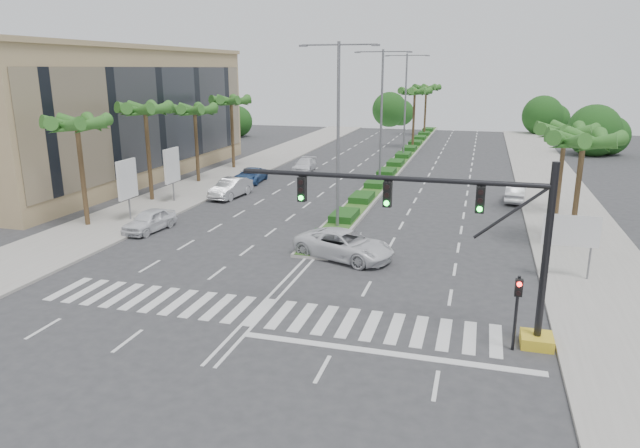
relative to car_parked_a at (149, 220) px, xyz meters
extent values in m
plane|color=#333335|center=(11.80, -10.15, -0.72)|extent=(160.00, 160.00, 0.00)
cube|color=gray|center=(27.00, 9.85, -0.65)|extent=(6.00, 120.00, 0.15)
cube|color=gray|center=(-3.40, 9.85, -0.65)|extent=(6.00, 120.00, 0.15)
cube|color=gray|center=(11.80, 34.85, -0.62)|extent=(2.20, 75.00, 0.20)
cube|color=#375D20|center=(11.80, 34.85, -0.50)|extent=(1.80, 75.00, 0.04)
cube|color=tan|center=(-14.20, 15.85, 5.28)|extent=(12.00, 36.00, 12.00)
cube|color=gold|center=(23.30, -10.15, -0.50)|extent=(1.20, 1.20, 0.45)
cylinder|color=black|center=(23.30, -10.15, 2.98)|extent=(0.28, 0.28, 7.00)
cylinder|color=black|center=(17.30, -10.15, 5.58)|extent=(12.00, 0.20, 0.20)
cylinder|color=black|center=(21.90, -10.15, 4.48)|extent=(2.53, 0.12, 2.15)
cube|color=black|center=(20.80, -10.15, 4.93)|extent=(0.32, 0.24, 1.00)
cylinder|color=#19E533|center=(20.80, -10.29, 4.61)|extent=(0.20, 0.06, 0.20)
cube|color=black|center=(17.30, -10.15, 4.93)|extent=(0.32, 0.24, 1.00)
cylinder|color=#19E533|center=(17.30, -10.29, 4.61)|extent=(0.20, 0.06, 0.20)
cube|color=black|center=(13.80, -10.15, 4.93)|extent=(0.32, 0.24, 1.00)
cylinder|color=#19E533|center=(13.80, -10.29, 4.61)|extent=(0.20, 0.06, 0.20)
cylinder|color=black|center=(22.40, -10.75, 0.78)|extent=(0.12, 0.12, 3.00)
cube|color=black|center=(22.40, -10.90, 1.88)|extent=(0.28, 0.22, 0.65)
cylinder|color=red|center=(22.40, -11.03, 2.06)|extent=(0.18, 0.05, 0.18)
cylinder|color=slate|center=(24.30, -2.15, 0.68)|extent=(0.10, 0.10, 2.80)
cylinder|color=slate|center=(26.30, -2.15, 0.68)|extent=(0.10, 0.10, 2.80)
cube|color=#0C6638|center=(25.30, -2.15, 1.88)|extent=(2.60, 0.08, 1.50)
cube|color=white|center=(25.30, -2.20, 1.88)|extent=(2.70, 0.02, 1.60)
cylinder|color=slate|center=(-2.70, 1.85, 0.68)|extent=(0.12, 0.12, 2.80)
cube|color=white|center=(-2.70, 1.85, 2.28)|extent=(0.18, 2.10, 2.70)
cube|color=#D8594C|center=(-2.70, 1.85, 2.28)|extent=(0.12, 2.00, 2.60)
cylinder|color=slate|center=(-2.70, 7.85, 0.68)|extent=(0.12, 0.12, 2.80)
cube|color=white|center=(-2.70, 7.85, 2.28)|extent=(0.18, 2.10, 2.70)
cube|color=#D8594C|center=(-2.70, 7.85, 2.28)|extent=(0.12, 2.00, 2.60)
cylinder|color=brown|center=(-4.70, -0.15, 2.78)|extent=(0.32, 0.32, 7.00)
sphere|color=brown|center=(-4.70, -0.15, 6.18)|extent=(0.70, 0.70, 0.70)
cone|color=#1E5F22|center=(-3.60, -0.15, 6.08)|extent=(0.90, 3.62, 1.50)
cone|color=#1E5F22|center=(-4.01, 0.71, 6.08)|extent=(3.39, 2.96, 1.50)
cone|color=#1E5F22|center=(-4.94, 0.93, 6.08)|extent=(3.73, 1.68, 1.50)
cone|color=#1E5F22|center=(-5.69, 0.33, 6.08)|extent=(2.38, 3.65, 1.50)
cone|color=#1E5F22|center=(-5.69, -0.62, 6.08)|extent=(2.38, 3.65, 1.50)
cone|color=#1E5F22|center=(-4.94, -1.22, 6.08)|extent=(3.73, 1.68, 1.50)
cone|color=#1E5F22|center=(-4.01, -1.01, 6.08)|extent=(3.39, 2.96, 1.50)
cylinder|color=brown|center=(-4.70, 7.85, 2.98)|extent=(0.32, 0.32, 7.40)
sphere|color=brown|center=(-4.70, 7.85, 6.58)|extent=(0.70, 0.70, 0.70)
cone|color=#1E5F22|center=(-3.60, 7.85, 6.48)|extent=(0.90, 3.62, 1.50)
cone|color=#1E5F22|center=(-4.01, 8.71, 6.48)|extent=(3.39, 2.96, 1.50)
cone|color=#1E5F22|center=(-4.94, 8.93, 6.48)|extent=(3.73, 1.68, 1.50)
cone|color=#1E5F22|center=(-5.69, 8.33, 6.48)|extent=(2.38, 3.65, 1.50)
cone|color=#1E5F22|center=(-5.69, 7.38, 6.48)|extent=(2.38, 3.65, 1.50)
cone|color=#1E5F22|center=(-4.94, 6.78, 6.48)|extent=(3.73, 1.68, 1.50)
cone|color=#1E5F22|center=(-4.01, 6.99, 6.48)|extent=(3.39, 2.96, 1.50)
cylinder|color=brown|center=(-4.70, 15.85, 2.68)|extent=(0.32, 0.32, 6.80)
sphere|color=brown|center=(-4.70, 15.85, 5.98)|extent=(0.70, 0.70, 0.70)
cone|color=#1E5F22|center=(-3.60, 15.85, 5.88)|extent=(0.90, 3.62, 1.50)
cone|color=#1E5F22|center=(-4.01, 16.71, 5.88)|extent=(3.39, 2.96, 1.50)
cone|color=#1E5F22|center=(-4.94, 16.93, 5.88)|extent=(3.73, 1.68, 1.50)
cone|color=#1E5F22|center=(-5.69, 16.33, 5.88)|extent=(2.38, 3.65, 1.50)
cone|color=#1E5F22|center=(-5.69, 15.38, 5.88)|extent=(2.38, 3.65, 1.50)
cone|color=#1E5F22|center=(-4.94, 14.78, 5.88)|extent=(3.73, 1.68, 1.50)
cone|color=#1E5F22|center=(-4.01, 14.99, 5.88)|extent=(3.39, 2.96, 1.50)
cylinder|color=brown|center=(-4.70, 23.85, 2.88)|extent=(0.32, 0.32, 7.20)
sphere|color=brown|center=(-4.70, 23.85, 6.38)|extent=(0.70, 0.70, 0.70)
cone|color=#1E5F22|center=(-3.60, 23.85, 6.28)|extent=(0.90, 3.62, 1.50)
cone|color=#1E5F22|center=(-4.01, 24.71, 6.28)|extent=(3.39, 2.96, 1.50)
cone|color=#1E5F22|center=(-4.94, 24.93, 6.28)|extent=(3.73, 1.68, 1.50)
cone|color=#1E5F22|center=(-5.69, 24.33, 6.28)|extent=(2.38, 3.65, 1.50)
cone|color=#1E5F22|center=(-5.69, 23.38, 6.28)|extent=(2.38, 3.65, 1.50)
cone|color=#1E5F22|center=(-4.94, 22.78, 6.28)|extent=(3.73, 1.68, 1.50)
cone|color=#1E5F22|center=(-4.01, 22.99, 6.28)|extent=(3.39, 2.96, 1.50)
cylinder|color=brown|center=(26.30, 3.85, 2.53)|extent=(0.32, 0.32, 6.50)
sphere|color=brown|center=(26.30, 3.85, 5.68)|extent=(0.70, 0.70, 0.70)
cone|color=#1E5F22|center=(27.40, 3.85, 5.58)|extent=(0.90, 3.62, 1.50)
cone|color=#1E5F22|center=(26.99, 4.71, 5.58)|extent=(3.39, 2.96, 1.50)
cone|color=#1E5F22|center=(26.06, 4.93, 5.58)|extent=(3.73, 1.68, 1.50)
cone|color=#1E5F22|center=(25.31, 4.33, 5.58)|extent=(2.38, 3.65, 1.50)
cone|color=#1E5F22|center=(25.31, 3.38, 5.58)|extent=(2.38, 3.65, 1.50)
cone|color=#1E5F22|center=(26.06, 2.78, 5.58)|extent=(3.73, 1.68, 1.50)
cone|color=#1E5F22|center=(26.99, 2.99, 5.58)|extent=(3.39, 2.96, 1.50)
cylinder|color=brown|center=(26.30, 11.85, 2.38)|extent=(0.32, 0.32, 6.20)
sphere|color=brown|center=(26.30, 11.85, 5.38)|extent=(0.70, 0.70, 0.70)
cone|color=#1E5F22|center=(27.40, 11.85, 5.28)|extent=(0.90, 3.62, 1.50)
cone|color=#1E5F22|center=(26.99, 12.71, 5.28)|extent=(3.39, 2.96, 1.50)
cone|color=#1E5F22|center=(26.06, 12.93, 5.28)|extent=(3.73, 1.68, 1.50)
cone|color=#1E5F22|center=(25.31, 12.33, 5.28)|extent=(2.38, 3.65, 1.50)
cone|color=#1E5F22|center=(25.31, 11.38, 5.28)|extent=(2.38, 3.65, 1.50)
cone|color=#1E5F22|center=(26.06, 10.78, 5.28)|extent=(3.73, 1.68, 1.50)
cone|color=#1E5F22|center=(26.99, 10.99, 5.28)|extent=(3.39, 2.96, 1.50)
cylinder|color=brown|center=(11.80, 44.85, 3.03)|extent=(0.32, 0.32, 7.50)
sphere|color=brown|center=(11.80, 44.85, 6.68)|extent=(0.70, 0.70, 0.70)
cone|color=#1E5F22|center=(12.90, 44.85, 6.58)|extent=(0.90, 3.62, 1.50)
cone|color=#1E5F22|center=(12.49, 45.71, 6.58)|extent=(3.39, 2.96, 1.50)
cone|color=#1E5F22|center=(11.56, 45.93, 6.58)|extent=(3.73, 1.68, 1.50)
cone|color=#1E5F22|center=(10.81, 45.33, 6.58)|extent=(2.38, 3.65, 1.50)
cone|color=#1E5F22|center=(10.81, 44.38, 6.58)|extent=(2.38, 3.65, 1.50)
cone|color=#1E5F22|center=(11.56, 43.78, 6.58)|extent=(3.73, 1.68, 1.50)
cone|color=#1E5F22|center=(12.49, 43.99, 6.58)|extent=(3.39, 2.96, 1.50)
cylinder|color=brown|center=(11.80, 59.85, 3.03)|extent=(0.32, 0.32, 7.50)
sphere|color=brown|center=(11.80, 59.85, 6.68)|extent=(0.70, 0.70, 0.70)
cone|color=#1E5F22|center=(12.90, 59.85, 6.58)|extent=(0.90, 3.62, 1.50)
cone|color=#1E5F22|center=(12.49, 60.71, 6.58)|extent=(3.39, 2.96, 1.50)
cone|color=#1E5F22|center=(11.56, 60.93, 6.58)|extent=(3.73, 1.68, 1.50)
cone|color=#1E5F22|center=(10.81, 60.33, 6.58)|extent=(2.38, 3.65, 1.50)
cone|color=#1E5F22|center=(10.81, 59.38, 6.58)|extent=(2.38, 3.65, 1.50)
cone|color=#1E5F22|center=(11.56, 58.78, 6.58)|extent=(3.73, 1.68, 1.50)
cone|color=#1E5F22|center=(12.49, 58.99, 6.58)|extent=(3.39, 2.96, 1.50)
cylinder|color=slate|center=(11.80, 3.85, 5.28)|extent=(0.20, 0.20, 12.00)
cylinder|color=slate|center=(10.60, 3.85, 11.08)|extent=(2.40, 0.10, 0.10)
cylinder|color=slate|center=(13.00, 3.85, 11.08)|extent=(2.40, 0.10, 0.10)
cube|color=slate|center=(9.50, 3.85, 11.03)|extent=(0.50, 0.25, 0.12)
cube|color=slate|center=(14.10, 3.85, 11.03)|extent=(0.50, 0.25, 0.12)
cylinder|color=slate|center=(11.80, 19.85, 5.28)|extent=(0.20, 0.20, 12.00)
cylinder|color=slate|center=(10.60, 19.85, 11.08)|extent=(2.40, 0.10, 0.10)
cylinder|color=slate|center=(13.00, 19.85, 11.08)|extent=(2.40, 0.10, 0.10)
cube|color=slate|center=(9.50, 19.85, 11.03)|extent=(0.50, 0.25, 0.12)
cube|color=slate|center=(14.10, 19.85, 11.03)|extent=(0.50, 0.25, 0.12)
cylinder|color=slate|center=(11.80, 35.85, 5.28)|extent=(0.20, 0.20, 12.00)
cylinder|color=slate|center=(10.60, 35.85, 11.08)|extent=(2.40, 0.10, 0.10)
cylinder|color=slate|center=(13.00, 35.85, 11.08)|extent=(2.40, 0.10, 0.10)
cube|color=slate|center=(9.50, 35.85, 11.03)|extent=(0.50, 0.25, 0.12)
cube|color=slate|center=(14.10, 35.85, 11.03)|extent=(0.50, 0.25, 0.12)
imported|color=white|center=(0.00, 0.00, 0.00)|extent=(2.14, 4.38, 1.44)
imported|color=silver|center=(0.90, 10.83, 0.07)|extent=(2.15, 4.95, 1.58)
imported|color=#2F548F|center=(0.00, 17.20, -0.05)|extent=(2.65, 5.01, 1.34)
imported|color=white|center=(3.14, 24.27, -0.06)|extent=(2.16, 4.68, 1.32)
imported|color=silver|center=(13.67, -1.92, 0.08)|extent=(6.30, 4.37, 1.60)
imported|color=silver|center=(23.60, 15.58, -0.03)|extent=(1.86, 4.32, 1.38)
camera|label=1|loc=(20.71, -31.76, 9.69)|focal=32.00mm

